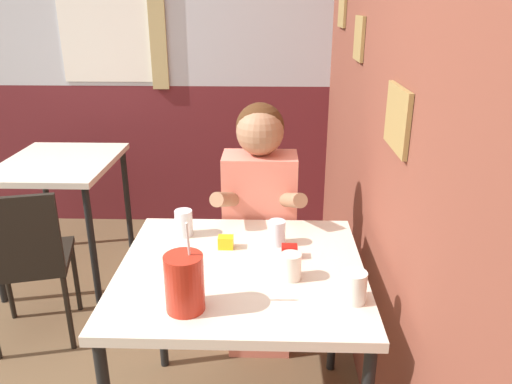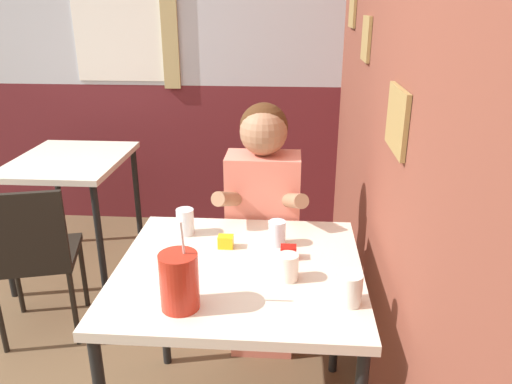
{
  "view_description": "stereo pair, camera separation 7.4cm",
  "coord_description": "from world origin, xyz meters",
  "px_view_note": "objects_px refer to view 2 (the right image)",
  "views": [
    {
      "loc": [
        0.98,
        -1.34,
        1.7
      ],
      "look_at": [
        0.93,
        0.44,
        1.01
      ],
      "focal_mm": 35.0,
      "sensor_mm": 36.0,
      "label": 1
    },
    {
      "loc": [
        1.06,
        -1.34,
        1.7
      ],
      "look_at": [
        0.93,
        0.44,
        1.01
      ],
      "focal_mm": 35.0,
      "sensor_mm": 36.0,
      "label": 2
    }
  ],
  "objects_px": {
    "background_table": "(71,172)",
    "chair_near_window": "(33,251)",
    "main_table": "(239,284)",
    "person_seated": "(263,228)",
    "cocktail_pitcher": "(179,281)"
  },
  "relations": [
    {
      "from": "background_table",
      "to": "chair_near_window",
      "type": "xyz_separation_m",
      "value": [
        0.09,
        -0.73,
        -0.17
      ]
    },
    {
      "from": "chair_near_window",
      "to": "person_seated",
      "type": "bearing_deg",
      "value": -15.17
    },
    {
      "from": "main_table",
      "to": "chair_near_window",
      "type": "bearing_deg",
      "value": 153.6
    },
    {
      "from": "main_table",
      "to": "person_seated",
      "type": "relative_size",
      "value": 0.71
    },
    {
      "from": "background_table",
      "to": "cocktail_pitcher",
      "type": "bearing_deg",
      "value": -56.06
    },
    {
      "from": "chair_near_window",
      "to": "main_table",
      "type": "bearing_deg",
      "value": -41.29
    },
    {
      "from": "main_table",
      "to": "chair_near_window",
      "type": "height_order",
      "value": "chair_near_window"
    },
    {
      "from": "main_table",
      "to": "person_seated",
      "type": "bearing_deg",
      "value": 84.17
    },
    {
      "from": "chair_near_window",
      "to": "cocktail_pitcher",
      "type": "height_order",
      "value": "cocktail_pitcher"
    },
    {
      "from": "chair_near_window",
      "to": "person_seated",
      "type": "distance_m",
      "value": 1.18
    },
    {
      "from": "background_table",
      "to": "person_seated",
      "type": "relative_size",
      "value": 0.64
    },
    {
      "from": "background_table",
      "to": "person_seated",
      "type": "bearing_deg",
      "value": -30.22
    },
    {
      "from": "main_table",
      "to": "background_table",
      "type": "height_order",
      "value": "same"
    },
    {
      "from": "person_seated",
      "to": "cocktail_pitcher",
      "type": "height_order",
      "value": "person_seated"
    },
    {
      "from": "main_table",
      "to": "cocktail_pitcher",
      "type": "xyz_separation_m",
      "value": [
        -0.16,
        -0.27,
        0.17
      ]
    }
  ]
}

